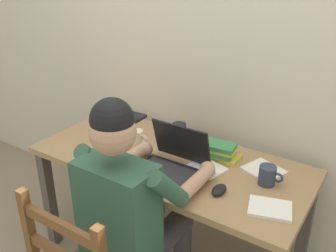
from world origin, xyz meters
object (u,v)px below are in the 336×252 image
object	(u,v)px
book_stack_main	(221,151)
landscape_photo_print	(120,137)
coffee_mug_dark	(180,131)
laptop	(172,161)
desk	(170,173)
coffee_mug_spare	(268,175)
seated_person	(134,206)
coffee_mug_white	(137,138)
computer_mouse	(219,190)

from	to	relation	value
book_stack_main	landscape_photo_print	bearing A→B (deg)	-170.71
book_stack_main	coffee_mug_dark	bearing A→B (deg)	165.70
laptop	landscape_photo_print	world-z (taller)	laptop
desk	coffee_mug_spare	size ratio (longest dim) A/B	12.54
seated_person	coffee_mug_white	distance (m)	0.55
laptop	book_stack_main	size ratio (longest dim) A/B	1.65
desk	seated_person	bearing A→B (deg)	-79.87
desk	laptop	bearing A→B (deg)	-50.54
coffee_mug_white	landscape_photo_print	bearing A→B (deg)	171.88
coffee_mug_spare	desk	bearing A→B (deg)	-174.86
seated_person	landscape_photo_print	xyz separation A→B (m)	(-0.47, 0.47, 0.03)
coffee_mug_spare	landscape_photo_print	bearing A→B (deg)	179.91
coffee_mug_dark	book_stack_main	world-z (taller)	coffee_mug_dark
coffee_mug_dark	seated_person	bearing A→B (deg)	-76.61
desk	book_stack_main	world-z (taller)	book_stack_main
coffee_mug_spare	book_stack_main	size ratio (longest dim) A/B	0.60
seated_person	computer_mouse	size ratio (longest dim) A/B	12.47
desk	book_stack_main	size ratio (longest dim) A/B	7.58
laptop	coffee_mug_spare	xyz separation A→B (m)	(0.46, 0.14, -0.00)
desk	coffee_mug_dark	world-z (taller)	coffee_mug_dark
desk	coffee_mug_spare	distance (m)	0.56
coffee_mug_white	book_stack_main	distance (m)	0.49
book_stack_main	coffee_mug_white	bearing A→B (deg)	-165.44
desk	computer_mouse	world-z (taller)	computer_mouse
seated_person	coffee_mug_spare	world-z (taller)	seated_person
coffee_mug_white	book_stack_main	size ratio (longest dim) A/B	0.58
coffee_mug_dark	computer_mouse	bearing A→B (deg)	-39.96
coffee_mug_dark	coffee_mug_spare	size ratio (longest dim) A/B	1.00
seated_person	coffee_mug_white	size ratio (longest dim) A/B	10.84
seated_person	coffee_mug_white	xyz separation A→B (m)	(-0.32, 0.45, 0.07)
seated_person	landscape_photo_print	size ratio (longest dim) A/B	9.59
coffee_mug_spare	laptop	bearing A→B (deg)	-162.77
landscape_photo_print	seated_person	bearing A→B (deg)	-37.71
landscape_photo_print	coffee_mug_white	bearing A→B (deg)	-1.00
desk	coffee_mug_spare	world-z (taller)	coffee_mug_spare
seated_person	book_stack_main	bearing A→B (deg)	74.44
laptop	coffee_mug_spare	distance (m)	0.48
desk	computer_mouse	bearing A→B (deg)	-21.52
coffee_mug_dark	book_stack_main	xyz separation A→B (m)	(0.31, -0.08, -0.01)
computer_mouse	book_stack_main	world-z (taller)	book_stack_main
computer_mouse	seated_person	bearing A→B (deg)	-137.73
book_stack_main	landscape_photo_print	distance (m)	0.64
seated_person	book_stack_main	distance (m)	0.60
coffee_mug_dark	landscape_photo_print	distance (m)	0.37
coffee_mug_dark	laptop	bearing A→B (deg)	-64.25
desk	coffee_mug_dark	xyz separation A→B (m)	(-0.08, 0.23, 0.14)
seated_person	book_stack_main	xyz separation A→B (m)	(0.16, 0.57, 0.07)
coffee_mug_white	coffee_mug_dark	size ratio (longest dim) A/B	0.95
coffee_mug_spare	coffee_mug_dark	bearing A→B (deg)	163.31
computer_mouse	coffee_mug_spare	bearing A→B (deg)	50.29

